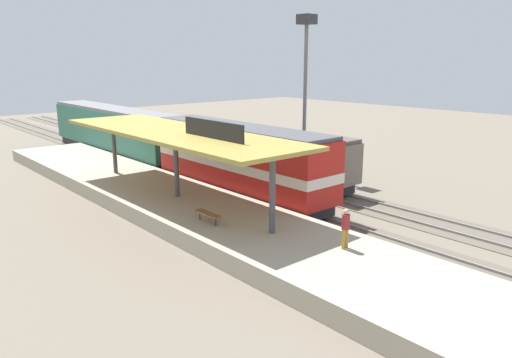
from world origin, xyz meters
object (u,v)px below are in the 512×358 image
(platform_bench, at_px, (207,214))
(person_waiting, at_px, (346,226))
(locomotive, at_px, (239,160))
(passenger_carriage_single, at_px, (114,131))
(light_mast, at_px, (306,62))
(freight_car, at_px, (281,155))

(platform_bench, distance_m, person_waiting, 6.85)
(locomotive, bearing_deg, passenger_carriage_single, 90.00)
(locomotive, relative_size, person_waiting, 8.44)
(platform_bench, distance_m, light_mast, 16.92)
(light_mast, bearing_deg, platform_bench, -153.81)
(locomotive, bearing_deg, freight_car, 11.89)
(locomotive, relative_size, passenger_carriage_single, 0.72)
(locomotive, distance_m, person_waiting, 11.91)
(locomotive, relative_size, light_mast, 1.23)
(light_mast, bearing_deg, locomotive, -166.83)
(platform_bench, xyz_separation_m, passenger_carriage_single, (6.00, 22.96, 0.97))
(freight_car, distance_m, person_waiting, 14.78)
(freight_car, bearing_deg, person_waiting, -123.54)
(platform_bench, bearing_deg, light_mast, 26.19)
(platform_bench, xyz_separation_m, locomotive, (6.00, 4.96, 1.07))
(person_waiting, bearing_deg, freight_car, 56.46)
(passenger_carriage_single, relative_size, person_waiting, 11.70)
(locomotive, height_order, freight_car, locomotive)
(freight_car, bearing_deg, light_mast, 14.98)
(locomotive, xyz_separation_m, person_waiting, (-3.57, -11.35, -0.56))
(platform_bench, distance_m, passenger_carriage_single, 23.75)
(passenger_carriage_single, bearing_deg, platform_bench, -104.64)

